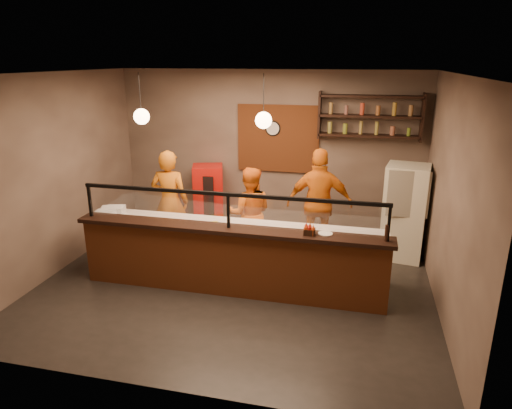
% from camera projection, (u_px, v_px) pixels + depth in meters
% --- Properties ---
extents(floor, '(6.00, 6.00, 0.00)m').
position_uv_depth(floor, '(235.00, 284.00, 7.21)').
color(floor, black).
rests_on(floor, ground).
extents(ceiling, '(6.00, 6.00, 0.00)m').
position_uv_depth(ceiling, '(232.00, 73.00, 6.22)').
color(ceiling, '#362E2A').
rests_on(ceiling, wall_back).
extents(wall_back, '(6.00, 0.00, 6.00)m').
position_uv_depth(wall_back, '(268.00, 153.00, 9.03)').
color(wall_back, '#7D6A5B').
rests_on(wall_back, floor).
extents(wall_left, '(0.00, 5.00, 5.00)m').
position_uv_depth(wall_left, '(55.00, 175.00, 7.36)').
color(wall_left, '#7D6A5B').
rests_on(wall_left, floor).
extents(wall_right, '(0.00, 5.00, 5.00)m').
position_uv_depth(wall_right, '(451.00, 200.00, 6.06)').
color(wall_right, '#7D6A5B').
rests_on(wall_right, floor).
extents(wall_front, '(6.00, 0.00, 6.00)m').
position_uv_depth(wall_front, '(163.00, 254.00, 4.40)').
color(wall_front, '#7D6A5B').
rests_on(wall_front, floor).
extents(brick_patch, '(1.60, 0.04, 1.30)m').
position_uv_depth(brick_patch, '(278.00, 139.00, 8.87)').
color(brick_patch, brown).
rests_on(brick_patch, wall_back).
extents(service_counter, '(4.60, 0.25, 1.00)m').
position_uv_depth(service_counter, '(229.00, 263.00, 6.77)').
color(service_counter, brown).
rests_on(service_counter, floor).
extents(counter_ledge, '(4.70, 0.37, 0.06)m').
position_uv_depth(counter_ledge, '(229.00, 229.00, 6.61)').
color(counter_ledge, black).
rests_on(counter_ledge, service_counter).
extents(worktop_cabinet, '(4.60, 0.75, 0.85)m').
position_uv_depth(worktop_cabinet, '(238.00, 254.00, 7.26)').
color(worktop_cabinet, gray).
rests_on(worktop_cabinet, floor).
extents(worktop, '(4.60, 0.75, 0.05)m').
position_uv_depth(worktop, '(238.00, 227.00, 7.12)').
color(worktop, silver).
rests_on(worktop, worktop_cabinet).
extents(sneeze_guard, '(4.50, 0.05, 0.52)m').
position_uv_depth(sneeze_guard, '(228.00, 207.00, 6.51)').
color(sneeze_guard, white).
rests_on(sneeze_guard, counter_ledge).
extents(wall_shelving, '(1.84, 0.28, 0.85)m').
position_uv_depth(wall_shelving, '(370.00, 116.00, 8.21)').
color(wall_shelving, black).
rests_on(wall_shelving, wall_back).
extents(wall_clock, '(0.30, 0.04, 0.30)m').
position_uv_depth(wall_clock, '(273.00, 128.00, 8.82)').
color(wall_clock, black).
rests_on(wall_clock, wall_back).
extents(pendant_left, '(0.24, 0.24, 0.77)m').
position_uv_depth(pendant_left, '(142.00, 116.00, 6.93)').
color(pendant_left, black).
rests_on(pendant_left, ceiling).
extents(pendant_right, '(0.24, 0.24, 0.77)m').
position_uv_depth(pendant_right, '(264.00, 120.00, 6.52)').
color(pendant_right, black).
rests_on(pendant_right, ceiling).
extents(cook_left, '(0.71, 0.49, 1.87)m').
position_uv_depth(cook_left, '(170.00, 202.00, 8.20)').
color(cook_left, '#C56812').
rests_on(cook_left, floor).
extents(cook_mid, '(0.91, 0.77, 1.64)m').
position_uv_depth(cook_mid, '(250.00, 213.00, 7.93)').
color(cook_mid, orange).
rests_on(cook_mid, floor).
extents(cook_right, '(1.18, 0.57, 1.95)m').
position_uv_depth(cook_right, '(319.00, 204.00, 7.96)').
color(cook_right, orange).
rests_on(cook_right, floor).
extents(fridge, '(0.79, 0.75, 1.68)m').
position_uv_depth(fridge, '(404.00, 212.00, 7.93)').
color(fridge, beige).
rests_on(fridge, floor).
extents(red_cooler, '(0.72, 0.69, 1.37)m').
position_uv_depth(red_cooler, '(208.00, 198.00, 9.24)').
color(red_cooler, '#B2110B').
rests_on(red_cooler, floor).
extents(pizza_dough, '(0.65, 0.65, 0.01)m').
position_uv_depth(pizza_dough, '(281.00, 232.00, 6.86)').
color(pizza_dough, '#F0E5CC').
rests_on(pizza_dough, worktop).
extents(prep_tub_a, '(0.34, 0.29, 0.15)m').
position_uv_depth(prep_tub_a, '(116.00, 211.00, 7.60)').
color(prep_tub_a, silver).
rests_on(prep_tub_a, worktop).
extents(prep_tub_b, '(0.40, 0.37, 0.17)m').
position_uv_depth(prep_tub_b, '(112.00, 212.00, 7.51)').
color(prep_tub_b, white).
rests_on(prep_tub_b, worktop).
extents(prep_tub_c, '(0.34, 0.29, 0.16)m').
position_uv_depth(prep_tub_c, '(105.00, 216.00, 7.33)').
color(prep_tub_c, silver).
rests_on(prep_tub_c, worktop).
extents(rolling_pin, '(0.35, 0.20, 0.06)m').
position_uv_depth(rolling_pin, '(206.00, 223.00, 7.13)').
color(rolling_pin, gold).
rests_on(rolling_pin, worktop).
extents(condiment_caddy, '(0.16, 0.13, 0.09)m').
position_uv_depth(condiment_caddy, '(309.00, 232.00, 6.32)').
color(condiment_caddy, black).
rests_on(condiment_caddy, counter_ledge).
extents(pepper_mill, '(0.06, 0.06, 0.23)m').
position_uv_depth(pepper_mill, '(387.00, 233.00, 6.08)').
color(pepper_mill, black).
rests_on(pepper_mill, counter_ledge).
extents(small_plate, '(0.25, 0.25, 0.01)m').
position_uv_depth(small_plate, '(325.00, 234.00, 6.36)').
color(small_plate, silver).
rests_on(small_plate, counter_ledge).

